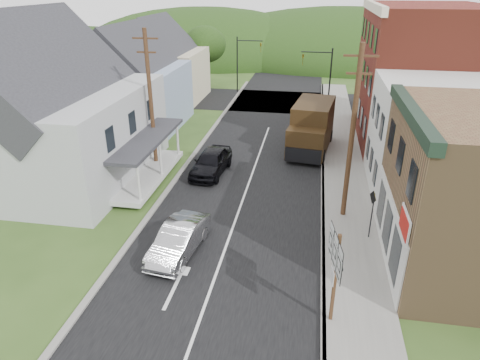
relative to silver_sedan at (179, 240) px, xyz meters
The scene contains 24 objects.
ground 2.50m from the silver_sedan, 32.51° to the left, with size 120.00×120.00×0.00m, color #2D4719.
road 11.49m from the silver_sedan, 79.87° to the left, with size 9.00×90.00×0.02m, color black.
cross_road 28.37m from the silver_sedan, 85.92° to the left, with size 60.00×9.00×0.02m, color black.
sidewalk_right 12.22m from the silver_sedan, 49.55° to the left, with size 2.80×55.00×0.15m, color slate.
curb_right 11.39m from the silver_sedan, 54.73° to the left, with size 0.20×55.00×0.15m, color slate.
curb_left 9.67m from the silver_sedan, 105.84° to the left, with size 0.30×55.00×0.12m, color slate.
storefront_white 16.15m from the silver_sedan, 33.41° to the left, with size 8.00×7.00×6.50m, color silver.
storefront_red 23.02m from the silver_sedan, 53.94° to the left, with size 8.00×12.00×10.00m, color maroon.
house_gray 12.85m from the silver_sedan, 143.89° to the left, with size 10.20×12.24×8.35m.
house_blue 20.59m from the silver_sedan, 116.17° to the left, with size 7.14×8.16×7.28m.
house_cream 29.04m from the silver_sedan, 109.17° to the left, with size 7.14×8.16×7.28m.
utility_pole_right 9.82m from the silver_sedan, 32.14° to the left, with size 1.60×0.26×9.00m.
utility_pole_left 11.04m from the silver_sedan, 115.78° to the left, with size 1.60×0.26×9.00m.
traffic_signal_right 25.76m from the silver_sedan, 75.70° to the left, with size 2.87×0.20×6.00m.
traffic_signal_left 32.01m from the silver_sedan, 94.11° to the left, with size 2.87×0.20×6.00m.
tree_left_b 20.45m from the silver_sedan, 138.44° to the left, with size 4.80×4.80×6.94m.
tree_left_c 27.72m from the silver_sedan, 128.59° to the left, with size 5.80×5.80×8.41m.
tree_left_d 34.26m from the silver_sedan, 101.85° to the left, with size 4.80×4.80×6.94m.
forested_ridge 56.33m from the silver_sedan, 87.95° to the left, with size 90.00×30.00×16.00m, color black.
silver_sedan is the anchor object (origin of this frame).
dark_sedan 9.13m from the silver_sedan, 94.08° to the left, with size 1.88×4.68×1.60m, color black.
delivery_van 15.45m from the silver_sedan, 68.54° to the left, with size 3.37×6.64×3.55m.
route_sign_cluster 7.75m from the silver_sedan, 26.18° to the right, with size 0.41×2.08×3.67m.
warning_sign 9.18m from the silver_sedan, 16.95° to the left, with size 0.23×0.67×2.53m.
Camera 1 is at (3.58, -17.15, 11.52)m, focal length 32.00 mm.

